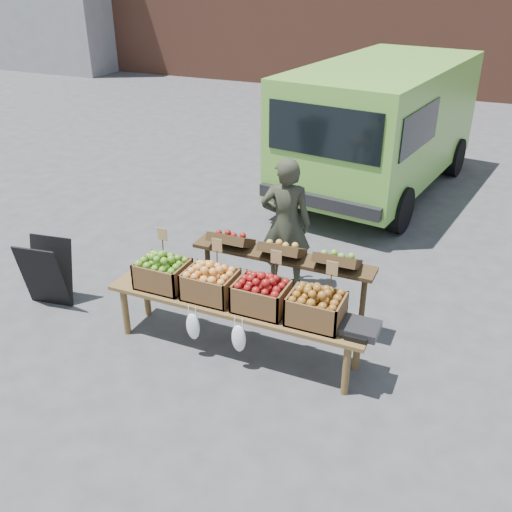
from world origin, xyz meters
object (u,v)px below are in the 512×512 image
at_px(back_table, 282,278).
at_px(crate_red_apples, 261,296).
at_px(crate_russet_pears, 210,285).
at_px(weighing_scale, 360,328).
at_px(vendor, 286,224).
at_px(crate_golden_apples, 163,274).
at_px(crate_green_apples, 316,309).
at_px(display_bench, 236,327).
at_px(delivery_van, 381,129).
at_px(chalkboard_sign, 47,273).

xyz_separation_m(back_table, crate_red_apples, (0.07, -0.72, 0.19)).
bearing_deg(crate_russet_pears, weighing_scale, 0.00).
relative_size(vendor, weighing_scale, 4.79).
bearing_deg(crate_red_apples, back_table, 95.57).
relative_size(vendor, back_table, 0.78).
xyz_separation_m(crate_golden_apples, crate_green_apples, (1.65, 0.00, 0.00)).
height_order(crate_green_apples, weighing_scale, crate_green_apples).
height_order(display_bench, crate_golden_apples, crate_golden_apples).
xyz_separation_m(delivery_van, chalkboard_sign, (-2.60, -5.22, -0.66)).
distance_m(chalkboard_sign, display_bench, 2.37).
relative_size(back_table, display_bench, 0.78).
distance_m(delivery_van, crate_red_apples, 5.19).
relative_size(delivery_van, crate_green_apples, 9.48).
bearing_deg(crate_green_apples, back_table, 130.74).
xyz_separation_m(display_bench, crate_red_apples, (0.27, 0.00, 0.42)).
distance_m(delivery_van, crate_green_apples, 5.22).
bearing_deg(chalkboard_sign, back_table, 8.34).
bearing_deg(vendor, crate_red_apples, 85.93).
xyz_separation_m(crate_golden_apples, crate_red_apples, (1.10, 0.00, 0.00)).
height_order(delivery_van, weighing_scale, delivery_van).
height_order(crate_golden_apples, crate_red_apples, same).
height_order(delivery_van, vendor, delivery_van).
height_order(chalkboard_sign, crate_russet_pears, crate_russet_pears).
xyz_separation_m(vendor, crate_russet_pears, (-0.24, -1.44, -0.10)).
bearing_deg(vendor, chalkboard_sign, 16.44).
xyz_separation_m(vendor, crate_red_apples, (0.31, -1.44, -0.10)).
distance_m(crate_golden_apples, crate_russet_pears, 0.55).
relative_size(crate_russet_pears, crate_green_apples, 1.00).
height_order(vendor, back_table, vendor).
relative_size(display_bench, crate_golden_apples, 5.40).
bearing_deg(crate_russet_pears, crate_green_apples, 0.00).
xyz_separation_m(chalkboard_sign, crate_red_apples, (2.64, 0.05, 0.31)).
height_order(crate_russet_pears, crate_red_apples, same).
distance_m(back_table, crate_russet_pears, 0.89).
bearing_deg(crate_russet_pears, chalkboard_sign, -178.72).
relative_size(back_table, crate_golden_apples, 4.20).
xyz_separation_m(delivery_van, vendor, (-0.26, -3.73, -0.25)).
bearing_deg(weighing_scale, crate_russet_pears, 180.00).
bearing_deg(delivery_van, chalkboard_sign, -107.93).
relative_size(crate_russet_pears, weighing_scale, 1.47).
xyz_separation_m(chalkboard_sign, display_bench, (2.37, 0.05, -0.11)).
height_order(crate_russet_pears, weighing_scale, crate_russet_pears).
relative_size(crate_green_apples, weighing_scale, 1.47).
distance_m(back_table, crate_red_apples, 0.75).
height_order(crate_golden_apples, crate_russet_pears, same).
relative_size(delivery_van, back_table, 2.26).
distance_m(chalkboard_sign, crate_golden_apples, 1.57).
height_order(delivery_van, crate_green_apples, delivery_van).
bearing_deg(delivery_van, crate_russet_pears, -87.05).
xyz_separation_m(vendor, crate_golden_apples, (-0.79, -1.44, -0.10)).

